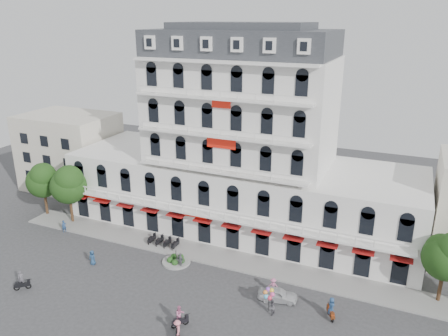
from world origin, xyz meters
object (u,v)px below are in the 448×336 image
rider_southwest (180,316)px  rider_center (178,330)px  parked_car (278,294)px  rider_west (22,281)px  balloon_vendor (271,302)px  rider_east (331,308)px

rider_southwest → rider_center: bearing=-117.3°
parked_car → rider_southwest: (-6.90, -7.20, 0.46)m
rider_west → rider_center: size_ratio=1.01×
rider_southwest → balloon_vendor: balloon_vendor is taller
rider_southwest → rider_center: rider_southwest is taller
rider_southwest → balloon_vendor: size_ratio=0.89×
rider_west → rider_east: bearing=-25.6°
rider_west → balloon_vendor: bearing=-26.0°
rider_west → rider_southwest: bearing=-36.0°
parked_car → rider_east: rider_east is taller
parked_car → rider_southwest: rider_southwest is taller
parked_car → rider_center: bearing=135.2°
rider_east → rider_center: bearing=98.2°
parked_car → rider_center: rider_center is taller
rider_center → rider_southwest: bearing=172.9°
balloon_vendor → rider_east: bearing=16.5°
rider_center → balloon_vendor: balloon_vendor is taller
rider_west → rider_east: 30.75m
rider_southwest → balloon_vendor: (6.86, 4.98, 0.16)m
rider_east → balloon_vendor: (-5.32, -1.58, 0.18)m
parked_car → rider_west: (-24.41, -8.65, 0.32)m
rider_west → rider_east: rider_east is taller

